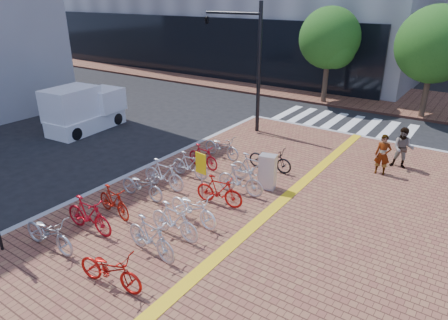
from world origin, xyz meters
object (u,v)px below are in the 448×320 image
Objects in this scene: bike_1 at (89,215)px; bike_15 at (270,159)px; yellow_sign at (201,167)px; box_truck at (84,110)px; pedestrian_b at (403,148)px; traffic_light_pole at (234,42)px; bike_0 at (49,233)px; bike_14 at (252,169)px; bike_10 at (174,221)px; bike_2 at (114,201)px; bike_8 at (110,269)px; bike_12 at (219,191)px; pedestrian_a at (383,155)px; bike_4 at (164,174)px; bike_11 at (193,208)px; bike_13 at (240,180)px; bike_9 at (151,237)px; utility_box at (268,172)px; bike_6 at (203,156)px; bike_5 at (190,165)px; bike_3 at (142,185)px.

bike_1 is 1.00× the size of bike_15.
box_truck is (-9.98, 2.85, -0.21)m from yellow_sign.
traffic_light_pole is at bearing 170.24° from pedestrian_b.
bike_0 is 7.28m from bike_14.
yellow_sign reaches higher than bike_10.
bike_10 is 11.98m from box_truck.
traffic_light_pole reaches higher than bike_2.
bike_12 is (-0.18, 4.83, 0.03)m from bike_8.
bike_4 is at bearing -146.74° from pedestrian_a.
bike_0 is 13.02m from traffic_light_pole.
bike_13 reaches higher than bike_11.
traffic_light_pole reaches higher than box_truck.
bike_8 is at bearing -170.51° from bike_9.
bike_0 is 7.48m from utility_box.
bike_6 is at bearing -69.35° from traffic_light_pole.
bike_13 is at bearing -55.03° from traffic_light_pole.
box_truck reaches higher than bike_0.
utility_box is 8.37m from traffic_light_pole.
bike_8 is 1.16× the size of pedestrian_a.
bike_11 is 4.89m from bike_15.
box_truck is (-10.75, 2.87, 0.45)m from bike_12.
bike_10 is (2.25, -3.48, 0.03)m from bike_5.
utility_box reaches higher than bike_9.
utility_box is at bearing -47.28° from traffic_light_pole.
bike_11 is (2.47, -0.26, 0.02)m from bike_3.
bike_14 is 5.22m from pedestrian_a.
yellow_sign is (-0.87, 3.38, 0.61)m from bike_9.
bike_6 is at bearing -5.10° from bike_3.
bike_8 is at bearing -119.06° from pedestrian_a.
traffic_light_pole is at bearing 6.28° from bike_0.
bike_11 is at bearing -56.09° from bike_2.
bike_2 is at bearing -78.79° from traffic_light_pole.
pedestrian_a is (3.72, 9.05, 0.24)m from bike_9.
bike_9 reaches higher than bike_12.
pedestrian_a reaches higher than utility_box.
bike_8 is (2.39, -5.98, -0.02)m from bike_5.
pedestrian_a is (6.25, 10.44, 0.29)m from bike_0.
traffic_light_pole reaches higher than bike_10.
bike_1 is 2.75m from bike_8.
bike_9 is 4.42m from bike_13.
bike_3 is 5.27m from bike_15.
bike_13 is (0.16, 1.06, 0.02)m from bike_12.
bike_2 is at bearing -32.63° from box_truck.
bike_9 is 1.46× the size of utility_box.
box_truck is (-8.26, 3.99, 0.48)m from bike_3.
utility_box is at bearing -5.65° from bike_11.
pedestrian_a is at bearing -62.16° from bike_15.
pedestrian_b is at bearing -23.79° from bike_10.
box_truck is at bearing 66.56° from bike_9.
bike_2 is at bearing 175.38° from bike_5.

